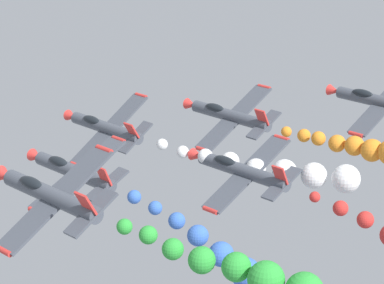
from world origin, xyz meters
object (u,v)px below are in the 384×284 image
(airplane_right_inner, at_px, (229,115))
(airplane_right_outer, at_px, (49,195))
(airplane_lead, at_px, (105,127))
(airplane_left_inner, at_px, (73,171))
(airplane_left_outer, at_px, (241,170))
(airplane_trailing, at_px, (379,101))

(airplane_right_inner, bearing_deg, airplane_right_outer, -160.52)
(airplane_lead, height_order, airplane_left_inner, airplane_lead)
(airplane_left_outer, bearing_deg, airplane_lead, 92.53)
(airplane_right_outer, bearing_deg, airplane_left_outer, 3.18)
(airplane_lead, bearing_deg, airplane_left_outer, -87.47)
(airplane_lead, relative_size, airplane_trailing, 1.00)
(airplane_left_inner, distance_m, airplane_left_outer, 13.30)
(airplane_left_outer, bearing_deg, airplane_right_inner, 47.72)
(airplane_trailing, bearing_deg, airplane_left_inner, 159.31)
(airplane_lead, distance_m, airplane_trailing, 24.92)
(airplane_lead, distance_m, airplane_right_outer, 25.54)
(airplane_right_inner, bearing_deg, airplane_left_inner, 179.12)
(airplane_right_outer, bearing_deg, airplane_lead, 42.79)
(airplane_lead, xyz_separation_m, airplane_left_outer, (0.71, -16.11, -0.09))
(airplane_left_inner, xyz_separation_m, airplane_trailing, (26.87, -10.15, 2.34))
(airplane_left_outer, height_order, airplane_trailing, airplane_trailing)
(airplane_lead, height_order, airplane_left_outer, airplane_lead)
(airplane_left_outer, distance_m, airplane_right_outer, 19.65)
(airplane_lead, bearing_deg, airplane_right_inner, -42.23)
(airplane_lead, bearing_deg, airplane_right_outer, -137.21)
(airplane_right_outer, relative_size, airplane_trailing, 1.00)
(airplane_left_outer, relative_size, airplane_trailing, 1.00)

